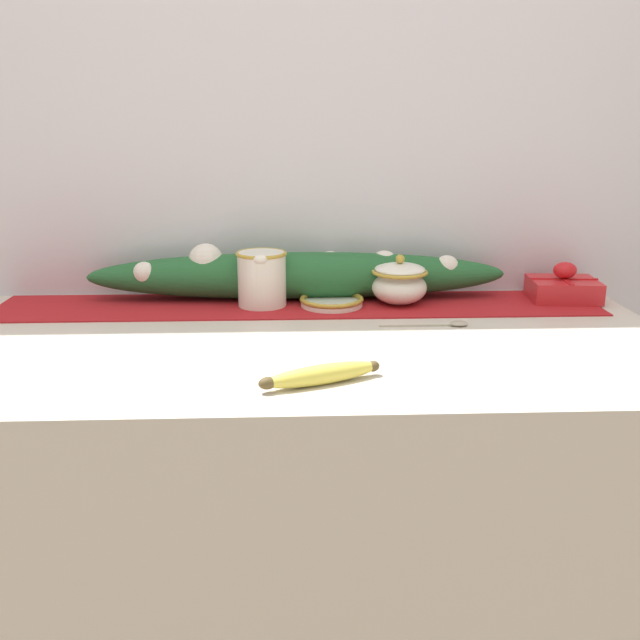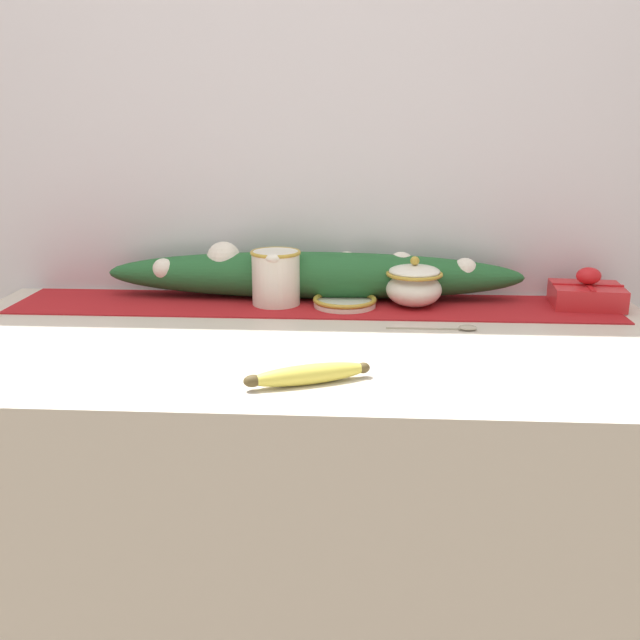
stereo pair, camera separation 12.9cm
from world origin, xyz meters
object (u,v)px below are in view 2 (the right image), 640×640
at_px(sugar_bowl, 414,284).
at_px(gift_box, 587,294).
at_px(small_dish, 345,302).
at_px(banana, 308,374).
at_px(cream_pitcher, 276,276).
at_px(spoon, 460,328).

distance_m(sugar_bowl, gift_box, 0.38).
bearing_deg(sugar_bowl, small_dish, -175.85).
relative_size(banana, gift_box, 1.25).
height_order(cream_pitcher, banana, cream_pitcher).
height_order(cream_pitcher, small_dish, cream_pitcher).
height_order(sugar_bowl, spoon, sugar_bowl).
xyz_separation_m(cream_pitcher, small_dish, (0.15, -0.01, -0.05)).
height_order(cream_pitcher, sugar_bowl, cream_pitcher).
relative_size(cream_pitcher, gift_box, 0.83).
distance_m(cream_pitcher, small_dish, 0.16).
distance_m(cream_pitcher, spoon, 0.43).
bearing_deg(small_dish, banana, -95.34).
xyz_separation_m(sugar_bowl, small_dish, (-0.15, -0.01, -0.04)).
xyz_separation_m(banana, gift_box, (0.58, 0.51, 0.01)).
bearing_deg(sugar_bowl, cream_pitcher, 179.73).
distance_m(sugar_bowl, spoon, 0.19).
xyz_separation_m(sugar_bowl, gift_box, (0.38, 0.02, -0.02)).
distance_m(sugar_bowl, banana, 0.52).
bearing_deg(banana, spoon, 48.50).
xyz_separation_m(spoon, gift_box, (0.30, 0.19, 0.03)).
xyz_separation_m(cream_pitcher, sugar_bowl, (0.30, -0.00, -0.02)).
relative_size(small_dish, banana, 0.71).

